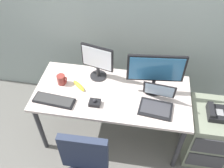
{
  "coord_description": "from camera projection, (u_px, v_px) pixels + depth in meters",
  "views": [
    {
      "loc": [
        0.27,
        -1.66,
        2.54
      ],
      "look_at": [
        0.0,
        0.0,
        0.85
      ],
      "focal_mm": 38.75,
      "sensor_mm": 36.0,
      "label": 1
    }
  ],
  "objects": [
    {
      "name": "trackball_mouse",
      "position": [
        95.0,
        103.0,
        2.34
      ],
      "size": [
        0.11,
        0.09,
        0.07
      ],
      "color": "black",
      "rests_on": "desk"
    },
    {
      "name": "ground_plane",
      "position": [
        112.0,
        133.0,
        2.98
      ],
      "size": [
        8.0,
        8.0,
        0.0
      ],
      "primitive_type": "plane",
      "color": "slate"
    },
    {
      "name": "coffee_mug",
      "position": [
        62.0,
        80.0,
        2.52
      ],
      "size": [
        0.1,
        0.09,
        0.11
      ],
      "color": "maroon",
      "rests_on": "desk"
    },
    {
      "name": "keyboard",
      "position": [
        54.0,
        100.0,
        2.37
      ],
      "size": [
        0.42,
        0.17,
        0.03
      ],
      "color": "black",
      "rests_on": "desk"
    },
    {
      "name": "laptop",
      "position": [
        157.0,
        102.0,
        2.3
      ],
      "size": [
        0.34,
        0.33,
        0.23
      ],
      "color": "black",
      "rests_on": "desk"
    },
    {
      "name": "desk",
      "position": [
        112.0,
        97.0,
        2.52
      ],
      "size": [
        1.58,
        0.73,
        0.73
      ],
      "color": "beige",
      "rests_on": "ground"
    },
    {
      "name": "file_cabinet",
      "position": [
        206.0,
        133.0,
        2.6
      ],
      "size": [
        0.42,
        0.53,
        0.65
      ],
      "color": "gray",
      "rests_on": "ground"
    },
    {
      "name": "banana",
      "position": [
        79.0,
        86.0,
        2.5
      ],
      "size": [
        0.17,
        0.16,
        0.04
      ],
      "primitive_type": "ellipsoid",
      "rotation": [
        0.0,
        0.0,
        2.41
      ],
      "color": "yellow",
      "rests_on": "desk"
    },
    {
      "name": "desk_phone",
      "position": [
        216.0,
        113.0,
        2.33
      ],
      "size": [
        0.17,
        0.2,
        0.09
      ],
      "color": "black",
      "rests_on": "file_cabinet"
    },
    {
      "name": "monitor_side",
      "position": [
        97.0,
        61.0,
        2.47
      ],
      "size": [
        0.34,
        0.18,
        0.4
      ],
      "color": "#262628",
      "rests_on": "desk"
    },
    {
      "name": "monitor_main",
      "position": [
        156.0,
        71.0,
        2.3
      ],
      "size": [
        0.55,
        0.18,
        0.45
      ],
      "color": "#262628",
      "rests_on": "desk"
    }
  ]
}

